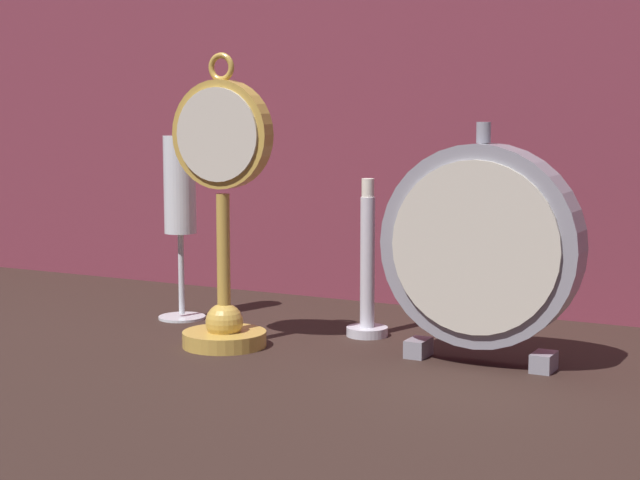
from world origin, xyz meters
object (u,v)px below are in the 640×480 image
(mantel_clock_silver, at_px, (481,247))
(brass_candlestick, at_px, (367,282))
(champagne_flute, at_px, (180,200))
(pocket_watch_on_stand, at_px, (223,219))

(mantel_clock_silver, distance_m, brass_candlestick, 0.17)
(mantel_clock_silver, distance_m, champagne_flute, 0.39)
(mantel_clock_silver, relative_size, champagne_flute, 1.09)
(mantel_clock_silver, relative_size, brass_candlestick, 1.36)
(pocket_watch_on_stand, height_order, mantel_clock_silver, pocket_watch_on_stand)
(pocket_watch_on_stand, distance_m, champagne_flute, 0.16)
(pocket_watch_on_stand, xyz_separation_m, brass_candlestick, (0.11, 0.12, -0.07))
(pocket_watch_on_stand, relative_size, mantel_clock_silver, 1.29)
(mantel_clock_silver, xyz_separation_m, champagne_flute, (-0.39, 0.05, 0.02))
(pocket_watch_on_stand, relative_size, brass_candlestick, 1.76)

